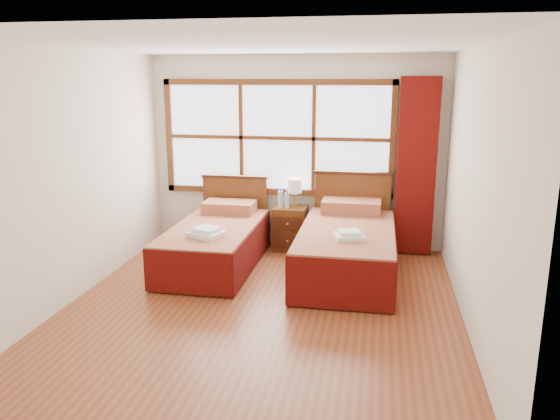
# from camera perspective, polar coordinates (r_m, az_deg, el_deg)

# --- Properties ---
(floor) EXTENTS (4.50, 4.50, 0.00)m
(floor) POSITION_cam_1_polar(r_m,az_deg,el_deg) (5.69, -1.94, -10.18)
(floor) COLOR brown
(floor) RESTS_ON ground
(ceiling) EXTENTS (4.50, 4.50, 0.00)m
(ceiling) POSITION_cam_1_polar(r_m,az_deg,el_deg) (5.21, -2.18, 16.95)
(ceiling) COLOR white
(ceiling) RESTS_ON wall_back
(wall_back) EXTENTS (4.00, 0.00, 4.00)m
(wall_back) POSITION_cam_1_polar(r_m,az_deg,el_deg) (7.48, 1.66, 6.01)
(wall_back) COLOR silver
(wall_back) RESTS_ON floor
(wall_left) EXTENTS (0.00, 4.50, 4.50)m
(wall_left) POSITION_cam_1_polar(r_m,az_deg,el_deg) (6.05, -20.93, 3.24)
(wall_left) COLOR silver
(wall_left) RESTS_ON floor
(wall_right) EXTENTS (0.00, 4.50, 4.50)m
(wall_right) POSITION_cam_1_polar(r_m,az_deg,el_deg) (5.25, 19.79, 1.86)
(wall_right) COLOR silver
(wall_right) RESTS_ON floor
(window) EXTENTS (3.16, 0.06, 1.56)m
(window) POSITION_cam_1_polar(r_m,az_deg,el_deg) (7.46, -0.29, 7.54)
(window) COLOR white
(window) RESTS_ON wall_back
(curtain) EXTENTS (0.50, 0.16, 2.30)m
(curtain) POSITION_cam_1_polar(r_m,az_deg,el_deg) (7.30, 14.03, 4.37)
(curtain) COLOR #600D09
(curtain) RESTS_ON wall_back
(bed_left) EXTENTS (1.01, 2.03, 0.98)m
(bed_left) POSITION_cam_1_polar(r_m,az_deg,el_deg) (6.88, -6.68, -3.33)
(bed_left) COLOR #3B1A0C
(bed_left) RESTS_ON floor
(bed_right) EXTENTS (1.11, 2.15, 1.08)m
(bed_right) POSITION_cam_1_polar(r_m,az_deg,el_deg) (6.59, 7.03, -3.83)
(bed_right) COLOR #3B1A0C
(bed_right) RESTS_ON floor
(nightstand) EXTENTS (0.45, 0.44, 0.60)m
(nightstand) POSITION_cam_1_polar(r_m,az_deg,el_deg) (7.45, 1.06, -1.91)
(nightstand) COLOR #5A2F13
(nightstand) RESTS_ON floor
(towels_left) EXTENTS (0.45, 0.42, 0.11)m
(towels_left) POSITION_cam_1_polar(r_m,az_deg,el_deg) (6.32, -7.70, -2.35)
(towels_left) COLOR white
(towels_left) RESTS_ON bed_left
(towels_right) EXTENTS (0.37, 0.34, 0.09)m
(towels_right) POSITION_cam_1_polar(r_m,az_deg,el_deg) (6.04, 7.25, -2.62)
(towels_right) COLOR white
(towels_right) RESTS_ON bed_right
(lamp) EXTENTS (0.19, 0.19, 0.38)m
(lamp) POSITION_cam_1_polar(r_m,az_deg,el_deg) (7.37, 1.54, 2.43)
(lamp) COLOR #BA8D3B
(lamp) RESTS_ON nightstand
(bottle_near) EXTENTS (0.07, 0.07, 0.26)m
(bottle_near) POSITION_cam_1_polar(r_m,az_deg,el_deg) (7.32, 0.05, 1.17)
(bottle_near) COLOR #A8CAD8
(bottle_near) RESTS_ON nightstand
(bottle_far) EXTENTS (0.06, 0.06, 0.24)m
(bottle_far) POSITION_cam_1_polar(r_m,az_deg,el_deg) (7.30, 0.72, 1.04)
(bottle_far) COLOR #A8CAD8
(bottle_far) RESTS_ON nightstand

